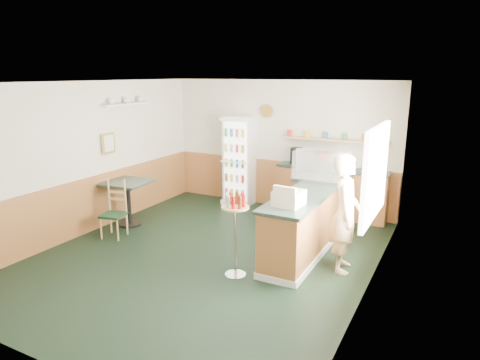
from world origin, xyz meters
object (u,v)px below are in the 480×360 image
Objects in this scene: cash_register at (289,198)px; drinks_fridge at (239,161)px; cafe_chair at (116,207)px; shopkeeper at (345,214)px; cafe_table at (128,194)px; display_case at (322,167)px; condiment_stand at (235,222)px.

drinks_fridge is at bearing 133.65° from cash_register.
shopkeeper is at bearing -5.98° from cafe_chair.
cafe_table is at bearing 76.94° from shopkeeper.
cafe_chair is (-3.22, -1.61, -0.75)m from display_case.
cafe_chair is at bearing 171.11° from condiment_stand.
condiment_stand is 1.19× the size of cafe_chair.
cash_register is at bearing -90.00° from display_case.
cash_register is at bearing -7.48° from cafe_table.
display_case reaches higher than cash_register.
shopkeeper is (2.90, -2.25, -0.10)m from drinks_fridge.
drinks_fridge is 1.90× the size of cafe_chair.
shopkeeper is 1.59m from condiment_stand.
display_case is at bearing 17.89° from cafe_table.
cash_register is 3.27m from cafe_chair.
cafe_chair is (-2.61, 0.41, -0.28)m from condiment_stand.
cash_register is 0.46× the size of cafe_table.
cafe_table is 0.55m from cafe_chair.
cash_register reaches higher than cafe_chair.
condiment_stand is at bearing -18.26° from cafe_table.
drinks_fridge is 4.91× the size of cash_register.
cash_register is at bearing 38.21° from condiment_stand.
display_case is 0.54× the size of shopkeeper.
condiment_stand reaches higher than cafe_chair.
cafe_chair is (-3.22, -0.07, -0.59)m from cash_register.
display_case is at bearing 19.35° from shopkeeper.
cafe_chair reaches higher than cafe_table.
cash_register is 0.83m from condiment_stand.
condiment_stand is at bearing -137.51° from cash_register.
condiment_stand is at bearing 112.00° from shopkeeper.
display_case is (2.20, -1.14, 0.31)m from drinks_fridge.
cafe_chair is at bearing -110.20° from drinks_fridge.
shopkeeper is at bearing 34.87° from condiment_stand.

